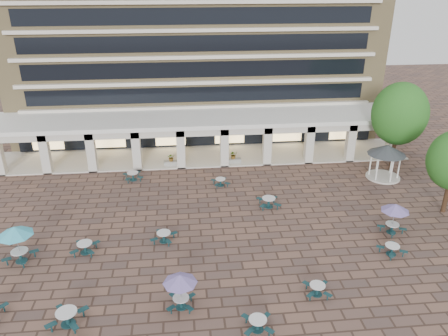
{
  "coord_description": "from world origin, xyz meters",
  "views": [
    {
      "loc": [
        -1.86,
        -26.91,
        17.52
      ],
      "look_at": [
        1.13,
        3.0,
        3.99
      ],
      "focal_mm": 35.0,
      "sensor_mm": 36.0,
      "label": 1
    }
  ],
  "objects": [
    {
      "name": "gazebo",
      "position": [
        16.55,
        8.2,
        2.43
      ],
      "size": [
        3.46,
        3.46,
        3.22
      ],
      "rotation": [
        0.0,
        0.0,
        -0.44
      ],
      "color": "beige",
      "rests_on": "ground"
    },
    {
      "name": "picnic_table_7",
      "position": [
        5.68,
        -6.97,
        0.42
      ],
      "size": [
        1.64,
        1.64,
        0.7
      ],
      "rotation": [
        0.0,
        0.0,
        -0.07
      ],
      "color": "#13393B",
      "rests_on": "ground"
    },
    {
      "name": "picnic_table_10",
      "position": [
        1.32,
        8.05,
        0.4
      ],
      "size": [
        1.72,
        1.72,
        0.67
      ],
      "rotation": [
        0.0,
        0.0,
        0.22
      ],
      "color": "#13393B",
      "rests_on": "ground"
    },
    {
      "name": "apartment_building",
      "position": [
        0.0,
        25.47,
        12.6
      ],
      "size": [
        40.0,
        15.5,
        25.2
      ],
      "color": "tan",
      "rests_on": "ground"
    },
    {
      "name": "picnic_table_13",
      "position": [
        4.87,
        3.8,
        0.48
      ],
      "size": [
        1.86,
        1.86,
        0.81
      ],
      "rotation": [
        0.0,
        0.0,
        0.03
      ],
      "color": "#13393B",
      "rests_on": "ground"
    },
    {
      "name": "picnic_table_5",
      "position": [
        -8.5,
        -7.97,
        0.52
      ],
      "size": [
        2.16,
        2.16,
        0.86
      ],
      "rotation": [
        0.0,
        0.0,
        -0.17
      ],
      "color": "#13393B",
      "rests_on": "ground"
    },
    {
      "name": "picnic_table_8",
      "position": [
        -8.8,
        -1.26,
        0.46
      ],
      "size": [
        1.89,
        1.89,
        0.77
      ],
      "rotation": [
        0.0,
        0.0,
        -0.13
      ],
      "color": "#13393B",
      "rests_on": "ground"
    },
    {
      "name": "planter_right",
      "position": [
        3.08,
        12.9,
        0.56
      ],
      "size": [
        1.5,
        0.74,
        1.33
      ],
      "color": "gray",
      "rests_on": "ground"
    },
    {
      "name": "tree_east_c",
      "position": [
        18.18,
        10.08,
        5.55
      ],
      "size": [
        5.1,
        5.1,
        8.49
      ],
      "color": "#402819",
      "rests_on": "ground"
    },
    {
      "name": "picnic_table_6",
      "position": [
        -2.35,
        -7.27,
        1.92
      ],
      "size": [
        1.96,
        1.96,
        2.26
      ],
      "rotation": [
        0.0,
        0.0,
        -0.12
      ],
      "color": "#13393B",
      "rests_on": "ground"
    },
    {
      "name": "picnic_table_3",
      "position": [
        11.9,
        -3.53,
        0.43
      ],
      "size": [
        1.92,
        1.92,
        0.72
      ],
      "rotation": [
        0.0,
        0.0,
        0.31
      ],
      "color": "#13393B",
      "rests_on": "ground"
    },
    {
      "name": "picnic_table_2",
      "position": [
        1.7,
        -9.39,
        0.44
      ],
      "size": [
        1.67,
        1.67,
        0.74
      ],
      "rotation": [
        0.0,
        0.0,
        -0.02
      ],
      "color": "#13393B",
      "rests_on": "ground"
    },
    {
      "name": "picnic_table_12",
      "position": [
        -6.59,
        9.99,
        0.46
      ],
      "size": [
        1.98,
        1.98,
        0.76
      ],
      "rotation": [
        0.0,
        0.0,
        0.26
      ],
      "color": "#13393B",
      "rests_on": "ground"
    },
    {
      "name": "picnic_table_11",
      "position": [
        13.12,
        -0.91,
        2.0
      ],
      "size": [
        2.04,
        2.04,
        2.36
      ],
      "rotation": [
        0.0,
        0.0,
        0.42
      ],
      "color": "#13393B",
      "rests_on": "ground"
    },
    {
      "name": "picnic_table_9",
      "position": [
        -3.5,
        -0.42,
        0.44
      ],
      "size": [
        1.98,
        1.98,
        0.74
      ],
      "rotation": [
        0.0,
        0.0,
        -0.33
      ],
      "color": "#13393B",
      "rests_on": "ground"
    },
    {
      "name": "picnic_table_4",
      "position": [
        -12.86,
        -1.83,
        2.24
      ],
      "size": [
        2.28,
        2.28,
        2.64
      ],
      "rotation": [
        0.0,
        0.0,
        -0.32
      ],
      "color": "#13393B",
      "rests_on": "ground"
    },
    {
      "name": "planter_left",
      "position": [
        -3.09,
        12.9,
        0.53
      ],
      "size": [
        1.5,
        0.68,
        1.28
      ],
      "color": "gray",
      "rests_on": "ground"
    },
    {
      "name": "ground",
      "position": [
        0.0,
        0.0,
        0.0
      ],
      "size": [
        120.0,
        120.0,
        0.0
      ],
      "primitive_type": "plane",
      "color": "brown",
      "rests_on": "ground"
    },
    {
      "name": "retail_arcade",
      "position": [
        0.0,
        14.8,
        3.0
      ],
      "size": [
        42.0,
        6.6,
        4.4
      ],
      "color": "white",
      "rests_on": "ground"
    }
  ]
}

